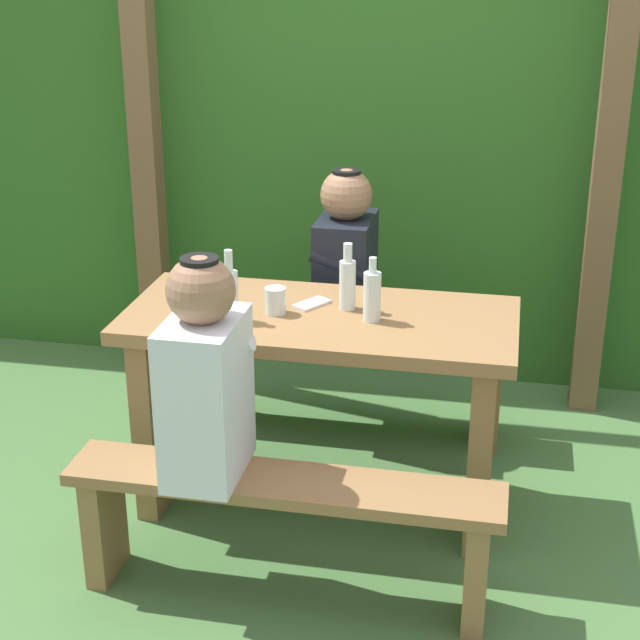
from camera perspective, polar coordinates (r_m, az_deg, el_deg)
The scene contains 14 objects.
ground_plane at distance 3.86m, azimuth -0.00°, elevation -10.35°, with size 12.00×12.00×0.00m, color #46703B.
hedge_backdrop at distance 4.97m, azimuth 3.75°, elevation 9.79°, with size 6.40×0.76×2.05m, color #2C5F20.
pergola_post_left at distance 4.65m, azimuth -10.04°, elevation 9.65°, with size 0.12×0.12×2.20m, color brown.
pergola_post_right at distance 4.36m, azimuth 16.28°, elevation 8.29°, with size 0.12×0.12×2.20m, color brown.
picnic_table at distance 3.61m, azimuth -0.00°, elevation -3.33°, with size 1.40×0.64×0.77m.
bench_near at distance 3.21m, azimuth -2.13°, elevation -11.07°, with size 1.40×0.24×0.44m.
bench_far at distance 4.22m, azimuth 1.59°, elevation -2.50°, with size 1.40×0.24×0.44m.
person_white_shirt at distance 3.05m, azimuth -6.67°, elevation -3.26°, with size 0.25×0.35×0.72m.
person_black_coat at distance 4.06m, azimuth 1.48°, elevation 3.37°, with size 0.25×0.35×0.72m.
drinking_glass at distance 3.50m, azimuth -2.60°, elevation 1.13°, with size 0.08×0.08×0.10m, color silver.
bottle_left at distance 3.52m, azimuth 1.60°, elevation 2.20°, with size 0.06×0.06×0.25m.
bottle_right at distance 3.42m, azimuth 3.04°, elevation 1.45°, with size 0.06×0.06×0.23m.
bottle_center at distance 3.44m, azimuth -5.25°, elevation 1.59°, with size 0.06×0.06×0.26m.
cell_phone at distance 3.59m, azimuth -0.48°, elevation 0.95°, with size 0.07×0.14×0.01m, color silver.
Camera 1 is at (0.65, -3.20, 2.06)m, focal length 55.28 mm.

